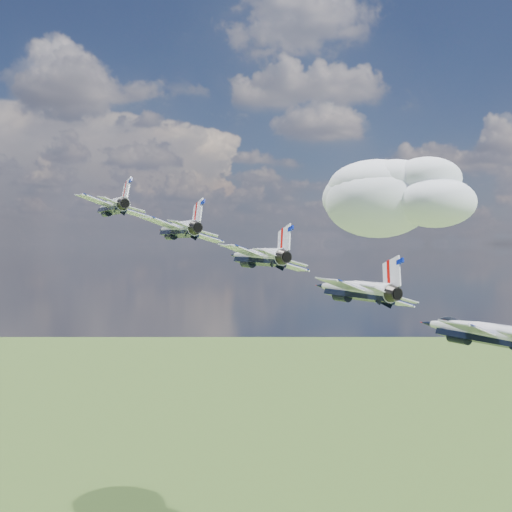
{
  "coord_description": "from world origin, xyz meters",
  "views": [
    {
      "loc": [
        -9.68,
        -57.89,
        145.22
      ],
      "look_at": [
        -5.05,
        9.25,
        143.98
      ],
      "focal_mm": 45.0,
      "sensor_mm": 36.0,
      "label": 1
    }
  ],
  "objects_px": {
    "jet_2": "(256,256)",
    "jet_4": "(474,331)",
    "jet_1": "(177,229)",
    "jet_3": "(353,289)",
    "jet_0": "(111,206)"
  },
  "relations": [
    {
      "from": "jet_2",
      "to": "jet_4",
      "type": "relative_size",
      "value": 1.0
    },
    {
      "from": "jet_1",
      "to": "jet_3",
      "type": "height_order",
      "value": "jet_1"
    },
    {
      "from": "jet_0",
      "to": "jet_2",
      "type": "distance_m",
      "value": 23.59
    },
    {
      "from": "jet_0",
      "to": "jet_1",
      "type": "distance_m",
      "value": 11.79
    },
    {
      "from": "jet_0",
      "to": "jet_3",
      "type": "bearing_deg",
      "value": -63.37
    },
    {
      "from": "jet_0",
      "to": "jet_1",
      "type": "height_order",
      "value": "jet_0"
    },
    {
      "from": "jet_0",
      "to": "jet_4",
      "type": "xyz_separation_m",
      "value": [
        34.61,
        -29.7,
        -12.05
      ]
    },
    {
      "from": "jet_3",
      "to": "jet_4",
      "type": "height_order",
      "value": "jet_3"
    },
    {
      "from": "jet_0",
      "to": "jet_4",
      "type": "relative_size",
      "value": 1.0
    },
    {
      "from": "jet_1",
      "to": "jet_3",
      "type": "bearing_deg",
      "value": -63.37
    },
    {
      "from": "jet_1",
      "to": "jet_4",
      "type": "xyz_separation_m",
      "value": [
        25.95,
        -22.28,
        -9.04
      ]
    },
    {
      "from": "jet_1",
      "to": "jet_3",
      "type": "xyz_separation_m",
      "value": [
        17.3,
        -14.85,
        -6.02
      ]
    },
    {
      "from": "jet_3",
      "to": "jet_4",
      "type": "xyz_separation_m",
      "value": [
        8.65,
        -7.43,
        -3.01
      ]
    },
    {
      "from": "jet_1",
      "to": "jet_2",
      "type": "xyz_separation_m",
      "value": [
        8.65,
        -7.43,
        -3.01
      ]
    },
    {
      "from": "jet_2",
      "to": "jet_4",
      "type": "xyz_separation_m",
      "value": [
        17.3,
        -14.85,
        -6.02
      ]
    }
  ]
}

